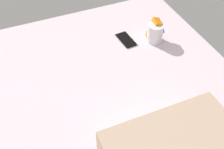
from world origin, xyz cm
name	(u,v)px	position (x,y,z in cm)	size (l,w,h in cm)	color
bed_mattress	(65,114)	(0.00, 0.00, 9.00)	(180.00, 140.00, 18.00)	silver
snack_cup	(155,32)	(-62.40, -23.94, 23.93)	(9.26, 9.78, 13.42)	silver
cell_phone	(126,40)	(-47.33, -30.60, 18.40)	(6.80, 14.00, 0.80)	black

